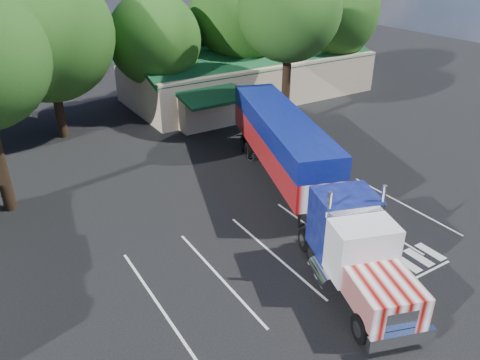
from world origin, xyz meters
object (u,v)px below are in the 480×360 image
semi_truck (296,160)px  silver_sedan (246,102)px  bicycle (257,157)px  woman (327,222)px

semi_truck → silver_sedan: bearing=85.8°
bicycle → silver_sedan: bearing=32.5°
semi_truck → bicycle: bearing=97.3°
woman → bicycle: woman is taller
bicycle → semi_truck: bearing=-130.2°
semi_truck → silver_sedan: size_ratio=4.64×
bicycle → silver_sedan: 11.76m
woman → semi_truck: bearing=-7.0°
semi_truck → bicycle: size_ratio=13.12×
semi_truck → silver_sedan: 17.57m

